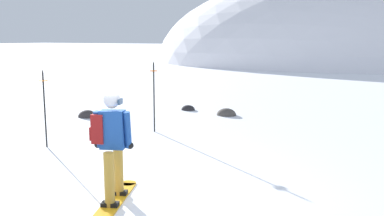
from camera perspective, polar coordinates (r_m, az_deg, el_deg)
ground_plane at (r=7.08m, az=-10.47°, el=-11.29°), size 300.00×300.00×0.00m
ridge_peak_main at (r=47.29m, az=17.11°, el=6.04°), size 35.52×31.97×17.58m
snowboarder_main at (r=6.50m, az=-10.86°, el=-4.71°), size 0.79×1.75×1.71m
piste_marker_near at (r=11.20m, az=-5.16°, el=2.20°), size 0.20×0.20×1.89m
piste_marker_far at (r=10.15m, az=-19.29°, el=0.65°), size 0.20×0.20×1.80m
rock_dark at (r=13.77m, az=4.66°, el=-0.98°), size 0.65×0.55×0.46m
rock_mid at (r=14.72m, az=-0.52°, el=-0.27°), size 0.49×0.42×0.34m
rock_small at (r=13.83m, az=-13.90°, el=-1.18°), size 0.63×0.54×0.44m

